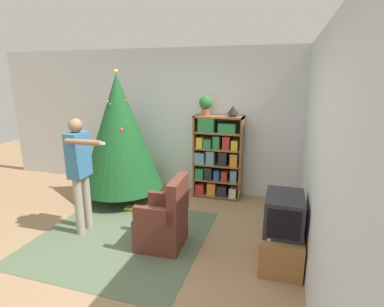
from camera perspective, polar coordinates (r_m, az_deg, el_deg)
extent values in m
plane|color=#9E7A56|center=(3.95, -11.81, -18.13)|extent=(14.00, 14.00, 0.00)
cube|color=silver|center=(5.55, -0.76, 6.12)|extent=(8.00, 0.10, 2.60)
cube|color=silver|center=(3.01, 23.74, -2.32)|extent=(0.10, 8.00, 2.60)
cube|color=#56664C|center=(4.30, -13.21, -15.19)|extent=(2.18, 2.13, 0.01)
cube|color=brown|center=(5.38, 0.73, -0.38)|extent=(0.03, 0.33, 1.45)
cube|color=brown|center=(5.22, 9.37, -1.05)|extent=(0.03, 0.33, 1.45)
cube|color=brown|center=(5.15, 5.15, 6.96)|extent=(0.85, 0.33, 0.03)
cube|color=brown|center=(5.44, 5.34, -0.30)|extent=(0.85, 0.01, 1.45)
cube|color=brown|center=(5.51, 4.82, -7.73)|extent=(0.82, 0.33, 0.03)
cube|color=#B22D28|center=(5.50, 1.71, -6.55)|extent=(0.15, 0.25, 0.17)
cube|color=orange|center=(5.45, 3.92, -6.58)|extent=(0.15, 0.26, 0.22)
cube|color=#232328|center=(5.42, 5.84, -6.92)|extent=(0.16, 0.26, 0.18)
cube|color=beige|center=(5.39, 7.88, -7.23)|extent=(0.12, 0.26, 0.16)
cube|color=brown|center=(5.41, 4.88, -4.93)|extent=(0.82, 0.33, 0.03)
cube|color=#2D7A42|center=(5.41, 1.70, -3.62)|extent=(0.14, 0.27, 0.19)
cube|color=#232328|center=(5.36, 3.28, -3.67)|extent=(0.13, 0.24, 0.22)
cube|color=#284C93|center=(5.34, 4.92, -4.00)|extent=(0.10, 0.27, 0.18)
cube|color=#B22D28|center=(5.33, 6.36, -4.11)|extent=(0.10, 0.28, 0.17)
cube|color=#5B899E|center=(5.30, 8.08, -4.09)|extent=(0.11, 0.29, 0.21)
cube|color=brown|center=(5.32, 4.95, -2.04)|extent=(0.82, 0.33, 0.03)
cube|color=#5B899E|center=(5.31, 1.67, -0.75)|extent=(0.18, 0.23, 0.19)
cube|color=#5B899E|center=(5.29, 3.76, -0.61)|extent=(0.14, 0.29, 0.24)
cube|color=#232328|center=(5.22, 6.03, -0.86)|extent=(0.13, 0.24, 0.24)
cube|color=orange|center=(5.22, 8.12, -1.06)|extent=(0.12, 0.30, 0.21)
cube|color=brown|center=(5.25, 5.02, 0.94)|extent=(0.82, 0.33, 0.03)
cube|color=gold|center=(5.28, 1.78, 2.26)|extent=(0.11, 0.30, 0.18)
cube|color=#2D7A42|center=(5.22, 3.15, 1.97)|extent=(0.13, 0.23, 0.16)
cube|color=#2D7A42|center=(5.20, 4.88, 2.23)|extent=(0.11, 0.29, 0.22)
cube|color=#B22D28|center=(5.16, 6.72, 2.13)|extent=(0.12, 0.28, 0.22)
cube|color=gold|center=(5.14, 8.24, 1.67)|extent=(0.11, 0.26, 0.16)
cube|color=brown|center=(5.19, 5.09, 4.00)|extent=(0.82, 0.33, 0.03)
cube|color=#2D7A42|center=(5.17, 2.91, 5.52)|extent=(0.28, 0.24, 0.24)
cube|color=#2D7A42|center=(5.10, 6.83, 4.86)|extent=(0.29, 0.25, 0.16)
cube|color=#996638|center=(3.78, 16.65, -16.45)|extent=(0.46, 0.78, 0.41)
cube|color=#28282D|center=(3.59, 17.13, -10.76)|extent=(0.41, 0.59, 0.42)
cube|color=black|center=(3.32, 17.07, -12.89)|extent=(0.34, 0.01, 0.33)
cube|color=white|center=(3.47, 14.47, -15.15)|extent=(0.04, 0.12, 0.02)
cylinder|color=#4C3323|center=(5.53, -12.93, -7.76)|extent=(0.36, 0.36, 0.10)
cylinder|color=brown|center=(5.49, -12.99, -6.70)|extent=(0.08, 0.08, 0.12)
cone|color=#195123|center=(5.21, -13.63, 3.92)|extent=(1.41, 1.41, 1.94)
sphere|color=red|center=(5.06, -12.56, 9.74)|extent=(0.05, 0.05, 0.05)
sphere|color=#335BB2|center=(5.03, -15.29, 8.99)|extent=(0.05, 0.05, 0.05)
sphere|color=gold|center=(5.11, -15.68, 9.46)|extent=(0.05, 0.05, 0.05)
sphere|color=red|center=(4.90, -13.26, 4.34)|extent=(0.06, 0.06, 0.06)
sphere|color=red|center=(5.36, -16.47, 4.95)|extent=(0.04, 0.04, 0.04)
sphere|color=gold|center=(5.29, -10.68, 5.53)|extent=(0.07, 0.07, 0.07)
sphere|color=#335BB2|center=(4.94, -12.55, 5.84)|extent=(0.04, 0.04, 0.04)
sphere|color=#335BB2|center=(5.52, -15.28, 4.15)|extent=(0.06, 0.06, 0.06)
sphere|color=#E5CC4C|center=(5.13, -14.31, 14.96)|extent=(0.07, 0.07, 0.07)
cube|color=brown|center=(3.95, -5.88, -14.27)|extent=(0.59, 0.59, 0.42)
cube|color=brown|center=(3.69, -2.66, -8.47)|extent=(0.15, 0.57, 0.50)
cube|color=brown|center=(4.02, -4.83, -8.82)|extent=(0.51, 0.11, 0.20)
cube|color=brown|center=(3.61, -7.31, -11.70)|extent=(0.51, 0.11, 0.20)
cylinder|color=#9E937F|center=(4.51, -19.38, -8.61)|extent=(0.11, 0.11, 0.80)
cylinder|color=#9E937F|center=(4.38, -20.74, -9.44)|extent=(0.11, 0.11, 0.80)
cube|color=teal|center=(4.23, -20.86, -0.25)|extent=(0.19, 0.32, 0.60)
cylinder|color=#8C6647|center=(4.39, -19.29, 0.01)|extent=(0.07, 0.07, 0.48)
cylinder|color=#8C6647|center=(3.88, -20.05, 2.04)|extent=(0.48, 0.08, 0.07)
cube|color=white|center=(3.75, -17.07, 1.87)|extent=(0.11, 0.04, 0.03)
sphere|color=#8C6647|center=(4.15, -21.35, 5.00)|extent=(0.18, 0.18, 0.18)
cylinder|color=#935B38|center=(5.19, 2.59, 7.90)|extent=(0.14, 0.14, 0.12)
sphere|color=#2D7033|center=(5.18, 2.61, 9.65)|extent=(0.22, 0.22, 0.22)
cylinder|color=#473828|center=(5.10, 7.79, 7.21)|extent=(0.12, 0.12, 0.04)
cone|color=black|center=(5.09, 7.82, 8.21)|extent=(0.20, 0.20, 0.14)
cube|color=#843889|center=(5.04, -11.30, -10.37)|extent=(0.17, 0.13, 0.02)
cube|color=gold|center=(5.03, -11.39, -10.09)|extent=(0.22, 0.16, 0.03)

